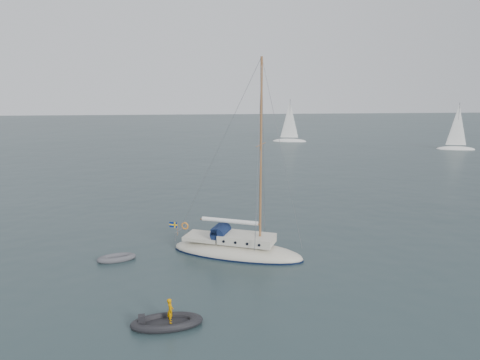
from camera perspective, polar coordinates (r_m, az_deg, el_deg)
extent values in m
plane|color=black|center=(31.92, -1.42, -9.71)|extent=(300.00, 300.00, 0.00)
ellipsoid|color=beige|center=(32.80, -0.37, -8.81)|extent=(9.29, 2.89, 1.55)
cube|color=beige|center=(32.51, 0.90, -7.01)|extent=(3.72, 1.96, 0.57)
cube|color=beige|center=(32.37, -4.78, -7.45)|extent=(2.48, 1.96, 0.26)
cylinder|color=#0F1B3C|center=(32.27, -2.49, -6.64)|extent=(0.99, 1.70, 0.99)
cube|color=#0F1B3C|center=(32.19, -2.86, -6.30)|extent=(0.46, 1.70, 0.41)
cylinder|color=brown|center=(31.24, 2.63, 3.36)|extent=(0.15, 0.15, 12.39)
cylinder|color=brown|center=(31.16, 2.64, 4.49)|extent=(0.05, 2.27, 0.05)
cylinder|color=brown|center=(32.06, -1.30, -5.21)|extent=(4.34, 0.10, 0.10)
cylinder|color=silver|center=(32.05, -1.30, -5.12)|extent=(4.03, 0.29, 0.29)
cylinder|color=gray|center=(32.25, -7.75, -6.76)|extent=(0.04, 2.27, 0.04)
torus|color=orange|center=(32.84, -7.81, -6.42)|extent=(0.56, 0.10, 0.56)
cylinder|color=brown|center=(32.30, -8.39, -6.94)|extent=(0.03, 0.03, 0.93)
cube|color=navy|center=(32.22, -8.96, -6.43)|extent=(0.62, 0.02, 0.39)
cube|color=yellow|center=(32.22, -8.96, -6.43)|extent=(0.64, 0.03, 0.09)
cube|color=yellow|center=(32.21, -8.76, -6.42)|extent=(0.09, 0.03, 0.41)
cylinder|color=black|center=(33.33, -1.60, -6.54)|extent=(0.19, 0.06, 0.19)
cylinder|color=black|center=(31.46, -1.34, -7.67)|extent=(0.19, 0.06, 0.19)
cylinder|color=black|center=(33.40, -0.18, -6.50)|extent=(0.19, 0.06, 0.19)
cylinder|color=black|center=(31.53, 0.17, -7.62)|extent=(0.19, 0.06, 0.19)
cylinder|color=black|center=(33.48, 1.23, -6.45)|extent=(0.19, 0.06, 0.19)
cylinder|color=black|center=(31.62, 1.67, -7.57)|extent=(0.19, 0.06, 0.19)
cylinder|color=black|center=(33.59, 2.64, -6.40)|extent=(0.19, 0.06, 0.19)
cylinder|color=black|center=(31.73, 3.16, -7.51)|extent=(0.19, 0.06, 0.19)
cube|color=#4B4B51|center=(32.86, -14.82, -9.27)|extent=(1.57, 0.64, 0.09)
cube|color=black|center=(24.20, -8.91, -16.89)|extent=(2.21, 0.92, 0.11)
cube|color=black|center=(24.17, -11.88, -16.28)|extent=(0.32, 0.32, 0.55)
imported|color=#C57C00|center=(23.88, -8.50, -15.49)|extent=(0.30, 0.46, 1.25)
ellipsoid|color=silver|center=(95.83, 6.04, 4.71)|extent=(6.78, 2.26, 1.13)
cylinder|color=gray|center=(95.40, 6.09, 7.37)|extent=(0.11, 0.11, 7.91)
cone|color=silver|center=(95.38, 6.06, 7.37)|extent=(3.61, 3.61, 7.34)
ellipsoid|color=silver|center=(92.26, 24.79, 3.42)|extent=(6.64, 2.21, 1.11)
cylinder|color=gray|center=(91.81, 25.02, 6.12)|extent=(0.11, 0.11, 7.75)
cone|color=silver|center=(91.79, 25.00, 6.12)|extent=(3.54, 3.54, 7.19)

